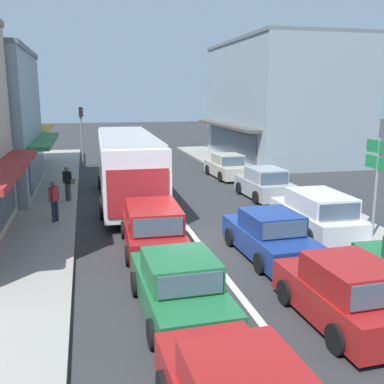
% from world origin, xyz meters
% --- Properties ---
extents(ground_plane, '(140.00, 140.00, 0.00)m').
position_xyz_m(ground_plane, '(0.00, 0.00, 0.00)').
color(ground_plane, '#2D2D30').
extents(lane_centre_line, '(0.20, 28.00, 0.01)m').
position_xyz_m(lane_centre_line, '(0.00, 4.00, 0.00)').
color(lane_centre_line, silver).
rests_on(lane_centre_line, ground).
extents(sidewalk_left, '(5.20, 44.00, 0.14)m').
position_xyz_m(sidewalk_left, '(-6.80, 6.00, 0.07)').
color(sidewalk_left, gray).
rests_on(sidewalk_left, ground).
extents(kerb_right, '(2.80, 44.00, 0.12)m').
position_xyz_m(kerb_right, '(6.20, 6.00, 0.06)').
color(kerb_right, gray).
rests_on(kerb_right, ground).
extents(building_right_far, '(9.23, 13.92, 9.10)m').
position_xyz_m(building_right_far, '(11.48, 19.47, 4.54)').
color(building_right_far, '#84939E').
rests_on(building_right_far, ground).
extents(city_bus, '(2.91, 10.91, 3.23)m').
position_xyz_m(city_bus, '(-1.80, 7.20, 1.88)').
color(city_bus, silver).
rests_on(city_bus, ground).
extents(sedan_behind_bus_mid, '(1.99, 4.25, 1.47)m').
position_xyz_m(sedan_behind_bus_mid, '(1.86, -1.45, 0.66)').
color(sedan_behind_bus_mid, navy).
rests_on(sedan_behind_bus_mid, ground).
extents(wagon_queue_far_back, '(2.05, 4.55, 1.58)m').
position_xyz_m(wagon_queue_far_back, '(-1.66, 0.01, 0.75)').
color(wagon_queue_far_back, maroon).
rests_on(wagon_queue_far_back, ground).
extents(sedan_adjacent_lane_lead, '(1.99, 4.25, 1.47)m').
position_xyz_m(sedan_adjacent_lane_lead, '(-1.71, -4.58, 0.66)').
color(sedan_adjacent_lane_lead, '#1E6638').
rests_on(sedan_adjacent_lane_lead, ground).
extents(hatchback_queue_gap_filler, '(1.91, 3.75, 1.54)m').
position_xyz_m(hatchback_queue_gap_filler, '(1.77, -5.83, 0.71)').
color(hatchback_queue_gap_filler, maroon).
rests_on(hatchback_queue_gap_filler, ground).
extents(parked_wagon_kerb_second, '(2.00, 4.53, 1.58)m').
position_xyz_m(parked_wagon_kerb_second, '(4.48, 0.40, 0.75)').
color(parked_wagon_kerb_second, silver).
rests_on(parked_wagon_kerb_second, ground).
extents(parked_hatchback_kerb_third, '(1.91, 3.75, 1.54)m').
position_xyz_m(parked_hatchback_kerb_third, '(4.80, 6.28, 0.71)').
color(parked_hatchback_kerb_third, '#9EA3A8').
rests_on(parked_hatchback_kerb_third, ground).
extents(parked_sedan_kerb_rear, '(2.02, 4.26, 1.47)m').
position_xyz_m(parked_sedan_kerb_rear, '(4.78, 12.11, 0.66)').
color(parked_sedan_kerb_rear, '#B7B29E').
rests_on(parked_sedan_kerb_rear, ground).
extents(traffic_light_downstreet, '(0.33, 0.24, 4.20)m').
position_xyz_m(traffic_light_downstreet, '(-3.91, 18.39, 2.85)').
color(traffic_light_downstreet, gray).
rests_on(traffic_light_downstreet, ground).
extents(directional_road_sign, '(0.10, 1.40, 3.60)m').
position_xyz_m(directional_road_sign, '(6.08, -0.72, 2.70)').
color(directional_road_sign, gray).
rests_on(directional_road_sign, ground).
extents(pedestrian_with_handbag_near, '(0.57, 0.54, 1.63)m').
position_xyz_m(pedestrian_with_handbag_near, '(-4.58, 7.33, 1.07)').
color(pedestrian_with_handbag_near, '#4C4742').
rests_on(pedestrian_with_handbag_near, sidewalk_left).
extents(pedestrian_browsing_midblock, '(0.39, 0.47, 1.63)m').
position_xyz_m(pedestrian_browsing_midblock, '(-4.98, 3.80, 1.07)').
color(pedestrian_browsing_midblock, '#232838').
rests_on(pedestrian_browsing_midblock, sidewalk_left).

